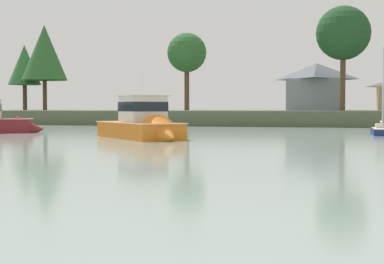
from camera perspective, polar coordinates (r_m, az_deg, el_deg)
The scene contains 8 objects.
far_shore_bank at distance 92.11m, azimuth 8.62°, elevation 1.61°, with size 163.70×52.54×1.84m, color #4C563D.
sailboat_navy at distance 49.18m, azimuth 18.60°, elevation -0.04°, with size 1.60×6.02×7.50m.
cruiser_orange at distance 40.19m, azimuth -4.74°, elevation 0.27°, with size 9.36×9.66×6.07m.
shore_tree_inland_a at distance 75.20m, azimuth 15.00°, elevation 9.57°, with size 6.84×6.84×13.29m.
shore_tree_right_mid at distance 94.58m, azimuth -14.65°, elevation 7.73°, with size 7.22×7.22×13.67m.
shore_tree_right at distance 83.04m, azimuth -0.53°, elevation 7.95°, with size 5.71×5.71×11.29m.
shore_tree_far_right at distance 99.04m, azimuth -16.52°, elevation 6.47°, with size 5.43×5.43×10.89m.
cottage_behind_trees at distance 81.91m, azimuth 12.43°, elevation 4.55°, with size 8.30×9.51×6.67m.
Camera 1 is at (10.51, -6.44, 2.17)m, focal length 52.93 mm.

